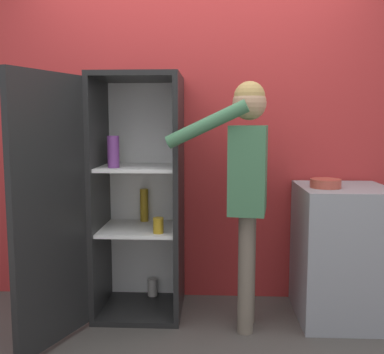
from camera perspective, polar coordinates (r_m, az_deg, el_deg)
wall_back at (r=3.42m, az=0.65°, el=5.69°), size 7.00×0.06×2.55m
refrigerator at (r=3.11m, az=-8.86°, el=-2.65°), size 0.86×1.13×1.67m
person at (r=2.88m, az=7.00°, el=0.49°), size 0.66×0.53×1.61m
counter at (r=3.29m, az=18.46°, el=-9.11°), size 0.59×0.65×0.92m
bowl at (r=3.10m, az=16.61°, el=-0.78°), size 0.20×0.20×0.06m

